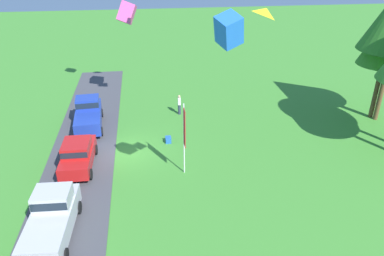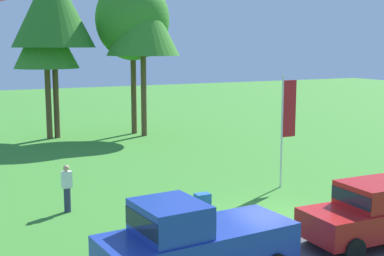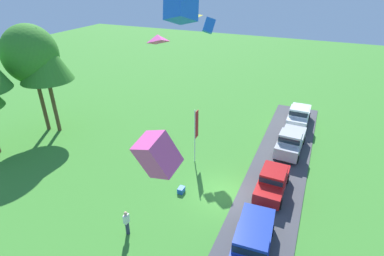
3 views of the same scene
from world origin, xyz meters
TOP-DOWN VIEW (x-y plane):
  - ground_plane at (0.00, 0.00)m, footprint 120.00×120.00m
  - pavement_strip at (0.00, -2.98)m, footprint 36.00×4.40m
  - car_pickup_mid_row at (-4.48, -2.94)m, footprint 5.12×2.33m
  - car_sedan_by_flagpole at (1.57, -2.96)m, footprint 4.43×2.01m
  - car_pickup_near_entrance at (7.65, -3.37)m, footprint 5.09×2.24m
  - person_watching_sky at (-5.82, 4.29)m, footprint 0.36×0.24m
  - flag_banner at (3.22, 3.67)m, footprint 0.71×0.08m
  - cooler_box at (-1.07, 2.98)m, footprint 0.56×0.40m
  - kite_box_mid_center at (-8.08, 0.47)m, footprint 1.62×1.70m
  - kite_box_high_right at (8.60, 4.81)m, footprint 1.42×1.25m
  - kite_diamond_near_flag at (8.89, 6.13)m, footprint 0.97×0.95m

SIDE VIEW (x-z plane):
  - ground_plane at x=0.00m, z-range 0.00..0.00m
  - pavement_strip at x=0.00m, z-range 0.00..0.06m
  - cooler_box at x=-1.07m, z-range 0.00..0.40m
  - person_watching_sky at x=-5.82m, z-range 0.02..1.73m
  - car_sedan_by_flagpole at x=1.57m, z-range 0.12..1.96m
  - car_pickup_mid_row at x=-4.48m, z-range 0.04..2.18m
  - car_pickup_near_entrance at x=7.65m, z-range 0.04..2.18m
  - flag_banner at x=3.22m, z-range 0.63..5.34m
  - kite_box_mid_center at x=-8.08m, z-range 6.97..9.01m
  - kite_box_high_right at x=8.60m, z-range 9.30..10.82m
  - kite_diamond_near_flag at x=8.89m, z-range 10.46..11.03m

